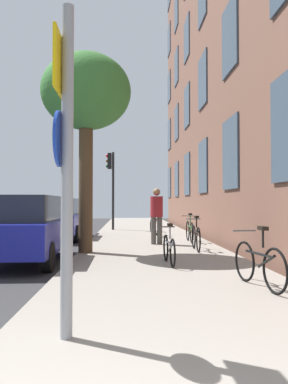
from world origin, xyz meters
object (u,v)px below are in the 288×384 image
object	(u,v)px
bicycle_4	(155,226)
bicycle_5	(153,224)
car_0	(23,228)
bicycle_2	(196,237)
sign_post	(65,149)
bicycle_1	(169,248)
car_1	(60,219)
bicycle_3	(190,231)
tree_near	(86,95)
pedestrian_0	(157,212)
bicycle_0	(259,263)
traffic_light	(111,177)

from	to	relation	value
bicycle_4	bicycle_5	distance (m)	2.40
bicycle_4	car_0	distance (m)	7.19
bicycle_2	bicycle_5	distance (m)	7.24
sign_post	car_0	bearing A→B (deg)	108.59
bicycle_1	bicycle_4	world-z (taller)	bicycle_4
car_0	car_1	distance (m)	6.01
bicycle_1	bicycle_3	size ratio (longest dim) A/B	0.94
sign_post	car_1	distance (m)	11.81
bicycle_3	bicycle_4	bearing A→B (deg)	113.17
tree_near	bicycle_1	xyz separation A→B (m)	(2.04, -2.11, -3.94)
pedestrian_0	car_1	world-z (taller)	pedestrian_0
bicycle_5	bicycle_0	bearing A→B (deg)	-85.80
bicycle_2	car_1	size ratio (longest dim) A/B	0.38
car_0	traffic_light	bearing A→B (deg)	80.42
car_1	bicycle_0	bearing A→B (deg)	-63.32
traffic_light	bicycle_4	bearing A→B (deg)	-63.50
traffic_light	bicycle_3	distance (m)	7.30
sign_post	bicycle_1	xyz separation A→B (m)	(1.54, 4.57, -1.53)
tree_near	sign_post	bearing A→B (deg)	-85.72
bicycle_1	bicycle_2	xyz separation A→B (m)	(1.02, 2.40, 0.04)
bicycle_5	bicycle_4	bearing A→B (deg)	-91.70
tree_near	bicycle_2	world-z (taller)	tree_near
traffic_light	bicycle_2	world-z (taller)	traffic_light
bicycle_1	car_0	bearing A→B (deg)	163.57
bicycle_4	car_1	size ratio (longest dim) A/B	0.39
sign_post	car_1	size ratio (longest dim) A/B	0.77
bicycle_2	traffic_light	bearing A→B (deg)	107.55
pedestrian_0	tree_near	bearing A→B (deg)	-136.25
bicycle_4	bicycle_5	size ratio (longest dim) A/B	1.06
tree_near	car_0	bearing A→B (deg)	-141.28
bicycle_0	car_1	distance (m)	10.54
sign_post	pedestrian_0	xyz separation A→B (m)	(1.59, 8.67, -0.84)
sign_post	bicycle_3	xyz separation A→B (m)	(2.78, 9.37, -1.49)
bicycle_4	pedestrian_0	distance (m)	3.17
bicycle_1	pedestrian_0	size ratio (longest dim) A/B	0.86
bicycle_0	car_0	size ratio (longest dim) A/B	0.39
bicycle_1	bicycle_5	distance (m)	9.60
traffic_light	sign_post	bearing A→B (deg)	-89.36
bicycle_0	bicycle_1	distance (m)	2.67
pedestrian_0	bicycle_4	bearing A→B (deg)	86.91
sign_post	bicycle_0	xyz separation A→B (m)	(2.70, 2.17, -1.49)
bicycle_5	traffic_light	bearing A→B (deg)	143.69
car_0	pedestrian_0	bearing A→B (deg)	41.84
sign_post	bicycle_4	world-z (taller)	sign_post
bicycle_1	bicycle_2	world-z (taller)	bicycle_2
tree_near	bicycle_3	xyz separation A→B (m)	(3.28, 2.69, -3.90)
bicycle_1	car_0	size ratio (longest dim) A/B	0.37
bicycle_4	pedestrian_0	world-z (taller)	pedestrian_0
car_1	bicycle_2	bearing A→B (deg)	-45.15
bicycle_3	pedestrian_0	world-z (taller)	pedestrian_0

